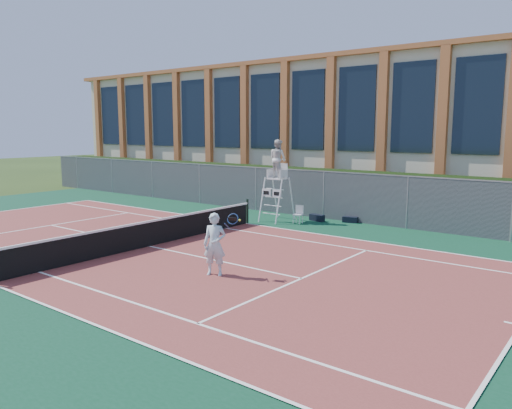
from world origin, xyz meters
The scene contains 12 objects.
ground centered at (0.00, 0.00, 0.00)m, with size 120.00×120.00×0.00m, color #233814.
apron centered at (0.00, 1.00, 0.01)m, with size 36.00×20.00×0.01m, color #0D3A22.
tennis_court centered at (0.00, 0.00, 0.02)m, with size 23.77×10.97×0.02m, color brown.
tennis_net centered at (0.00, 0.00, 0.54)m, with size 0.10×11.30×1.10m.
fence centered at (0.00, 8.80, 1.10)m, with size 40.00×0.06×2.20m, color #595E60, non-canonical shape.
hedge centered at (0.00, 10.00, 1.10)m, with size 40.00×1.40×2.20m, color black.
building centered at (0.00, 17.95, 4.15)m, with size 45.00×10.60×8.22m.
umpire_chair centered at (0.61, 7.05, 2.73)m, with size 1.04×1.61×3.74m.
plastic_chair centered at (1.76, 7.05, 0.48)m, with size 0.41×0.41×0.80m.
sports_bag_near centered at (2.12, 8.02, 0.16)m, with size 0.71×0.28×0.30m, color black.
sports_bag_far centered at (3.50, 8.60, 0.14)m, with size 0.66×0.29×0.26m, color black.
tennis_player centered at (4.25, -1.19, 0.93)m, with size 1.05×0.79×1.79m.
Camera 1 is at (13.57, -11.37, 4.12)m, focal length 35.00 mm.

